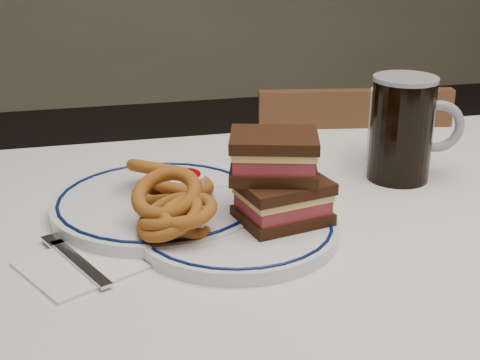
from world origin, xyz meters
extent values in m
cube|color=silver|center=(0.00, 0.00, 0.73)|extent=(1.26, 0.86, 0.03)
cube|color=silver|center=(0.00, 0.43, 0.65)|extent=(1.26, 0.01, 0.17)
cube|color=#412D15|center=(0.15, 0.58, 0.39)|extent=(0.44, 0.44, 0.04)
cylinder|color=#412D15|center=(0.34, 0.72, 0.19)|extent=(0.03, 0.03, 0.37)
cylinder|color=#412D15|center=(0.28, 0.40, 0.19)|extent=(0.03, 0.03, 0.37)
cylinder|color=#412D15|center=(0.02, 0.77, 0.19)|extent=(0.03, 0.03, 0.37)
cube|color=#412D15|center=(0.12, 0.42, 0.62)|extent=(0.38, 0.09, 0.42)
cylinder|color=silver|center=(-0.22, 0.00, 0.76)|extent=(0.26, 0.26, 0.02)
torus|color=#091445|center=(-0.22, 0.00, 0.77)|extent=(0.25, 0.25, 0.00)
cube|color=black|center=(-0.16, -0.01, 0.77)|extent=(0.13, 0.11, 0.01)
cube|color=#9D2F2D|center=(-0.16, -0.01, 0.79)|extent=(0.12, 0.10, 0.02)
cube|color=#EDC46A|center=(-0.16, -0.01, 0.81)|extent=(0.12, 0.10, 0.01)
cube|color=black|center=(-0.16, -0.01, 0.82)|extent=(0.13, 0.11, 0.01)
cube|color=black|center=(-0.17, 0.01, 0.83)|extent=(0.13, 0.11, 0.01)
cube|color=#9D2F2D|center=(-0.17, 0.01, 0.85)|extent=(0.12, 0.11, 0.02)
cube|color=#EDC46A|center=(-0.17, 0.01, 0.86)|extent=(0.12, 0.11, 0.01)
cube|color=black|center=(-0.17, 0.01, 0.87)|extent=(0.13, 0.11, 0.01)
torus|color=#653B0D|center=(-0.29, 0.00, 0.78)|extent=(0.09, 0.08, 0.06)
torus|color=#653B0D|center=(-0.30, -0.01, 0.79)|extent=(0.09, 0.08, 0.05)
torus|color=#653B0D|center=(-0.31, -0.02, 0.79)|extent=(0.09, 0.09, 0.06)
torus|color=#653B0D|center=(-0.28, -0.03, 0.80)|extent=(0.08, 0.07, 0.04)
torus|color=#653B0D|center=(-0.30, 0.01, 0.81)|extent=(0.10, 0.09, 0.07)
cylinder|color=white|center=(-0.27, 0.10, 0.78)|extent=(0.06, 0.06, 0.03)
cylinder|color=#880203|center=(-0.27, 0.10, 0.80)|extent=(0.05, 0.05, 0.01)
cylinder|color=black|center=(0.08, 0.14, 0.83)|extent=(0.10, 0.10, 0.16)
cylinder|color=#91969F|center=(0.08, 0.14, 0.91)|extent=(0.10, 0.10, 0.01)
torus|color=#91969F|center=(0.13, 0.13, 0.84)|extent=(0.08, 0.03, 0.08)
cylinder|color=#ADC4DF|center=(0.10, 0.22, 0.81)|extent=(0.08, 0.08, 0.12)
cylinder|color=silver|center=(-0.31, 0.10, 0.76)|extent=(0.30, 0.30, 0.02)
torus|color=#091445|center=(-0.31, 0.10, 0.77)|extent=(0.28, 0.28, 0.01)
torus|color=#653B0D|center=(-0.29, 0.10, 0.78)|extent=(0.09, 0.09, 0.05)
torus|color=#653B0D|center=(-0.27, 0.10, 0.79)|extent=(0.09, 0.09, 0.04)
torus|color=#653B0D|center=(-0.30, 0.13, 0.80)|extent=(0.10, 0.10, 0.07)
cube|color=silver|center=(-0.42, -0.04, 0.75)|extent=(0.16, 0.16, 0.00)
cube|color=silver|center=(-0.42, -0.04, 0.76)|extent=(0.07, 0.13, 0.00)
cube|color=silver|center=(-0.45, 0.03, 0.76)|extent=(0.03, 0.04, 0.00)
camera|label=1|loc=(-0.40, -0.76, 1.14)|focal=50.00mm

